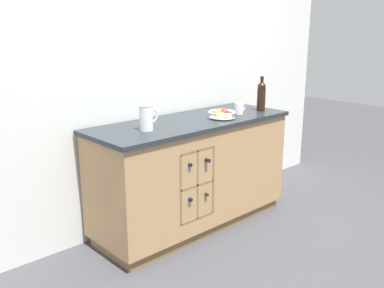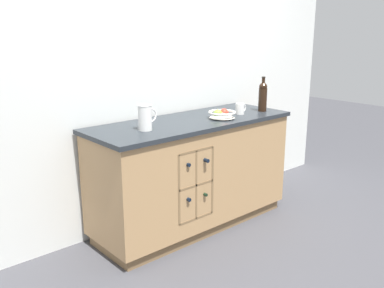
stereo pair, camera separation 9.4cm
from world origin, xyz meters
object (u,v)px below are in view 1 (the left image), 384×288
object	(u,v)px
fruit_bowl	(222,114)
ceramic_mug	(239,108)
white_pitcher	(147,117)
standing_wine_bottle	(261,96)

from	to	relation	value
fruit_bowl	ceramic_mug	world-z (taller)	ceramic_mug
white_pitcher	ceramic_mug	bearing A→B (deg)	-2.89
fruit_bowl	white_pitcher	distance (m)	0.72
white_pitcher	fruit_bowl	bearing A→B (deg)	-6.54
ceramic_mug	standing_wine_bottle	world-z (taller)	standing_wine_bottle
ceramic_mug	standing_wine_bottle	size ratio (longest dim) A/B	0.37
fruit_bowl	ceramic_mug	distance (m)	0.26
standing_wine_bottle	white_pitcher	bearing A→B (deg)	175.88
white_pitcher	ceramic_mug	distance (m)	0.98
fruit_bowl	standing_wine_bottle	distance (m)	0.52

